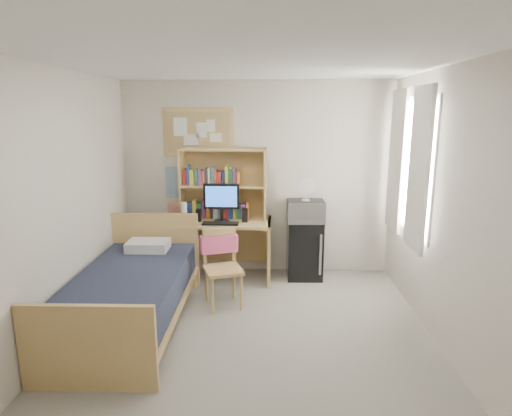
{
  "coord_description": "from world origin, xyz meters",
  "views": [
    {
      "loc": [
        0.18,
        -3.66,
        2.17
      ],
      "look_at": [
        0.02,
        1.2,
        1.09
      ],
      "focal_mm": 30.0,
      "sensor_mm": 36.0,
      "label": 1
    }
  ],
  "objects_px": {
    "microwave": "(306,211)",
    "desk_fan": "(306,190)",
    "bed": "(131,300)",
    "speaker_right": "(245,215)",
    "desk_chair": "(223,269)",
    "bulletin_board": "(198,133)",
    "mini_fridge": "(304,249)",
    "monitor": "(222,203)",
    "speaker_left": "(199,215)",
    "desk": "(223,249)"
  },
  "relations": [
    {
      "from": "desk",
      "to": "desk_fan",
      "type": "height_order",
      "value": "desk_fan"
    },
    {
      "from": "bulletin_board",
      "to": "desk_fan",
      "type": "relative_size",
      "value": 3.46
    },
    {
      "from": "speaker_right",
      "to": "microwave",
      "type": "height_order",
      "value": "microwave"
    },
    {
      "from": "desk",
      "to": "microwave",
      "type": "height_order",
      "value": "microwave"
    },
    {
      "from": "bulletin_board",
      "to": "monitor",
      "type": "xyz_separation_m",
      "value": [
        0.34,
        -0.38,
        -0.88
      ]
    },
    {
      "from": "bed",
      "to": "desk_fan",
      "type": "height_order",
      "value": "desk_fan"
    },
    {
      "from": "bed",
      "to": "desk_fan",
      "type": "bearing_deg",
      "value": 36.03
    },
    {
      "from": "speaker_left",
      "to": "mini_fridge",
      "type": "bearing_deg",
      "value": 6.42
    },
    {
      "from": "microwave",
      "to": "bed",
      "type": "bearing_deg",
      "value": -144.52
    },
    {
      "from": "desk_chair",
      "to": "desk_fan",
      "type": "xyz_separation_m",
      "value": [
        0.99,
        0.91,
        0.75
      ]
    },
    {
      "from": "bed",
      "to": "monitor",
      "type": "distance_m",
      "value": 1.71
    },
    {
      "from": "bulletin_board",
      "to": "microwave",
      "type": "relative_size",
      "value": 1.97
    },
    {
      "from": "desk",
      "to": "speaker_left",
      "type": "height_order",
      "value": "speaker_left"
    },
    {
      "from": "bulletin_board",
      "to": "bed",
      "type": "relative_size",
      "value": 0.45
    },
    {
      "from": "bulletin_board",
      "to": "desk_chair",
      "type": "relative_size",
      "value": 1.06
    },
    {
      "from": "speaker_left",
      "to": "desk",
      "type": "bearing_deg",
      "value": 11.31
    },
    {
      "from": "desk",
      "to": "bed",
      "type": "bearing_deg",
      "value": -119.9
    },
    {
      "from": "bulletin_board",
      "to": "desk",
      "type": "bearing_deg",
      "value": -43.61
    },
    {
      "from": "mini_fridge",
      "to": "speaker_left",
      "type": "distance_m",
      "value": 1.48
    },
    {
      "from": "speaker_right",
      "to": "desk_fan",
      "type": "relative_size",
      "value": 0.64
    },
    {
      "from": "speaker_left",
      "to": "microwave",
      "type": "relative_size",
      "value": 0.34
    },
    {
      "from": "desk_chair",
      "to": "bed",
      "type": "bearing_deg",
      "value": -170.01
    },
    {
      "from": "desk_chair",
      "to": "desk_fan",
      "type": "height_order",
      "value": "desk_fan"
    },
    {
      "from": "mini_fridge",
      "to": "monitor",
      "type": "height_order",
      "value": "monitor"
    },
    {
      "from": "desk_chair",
      "to": "speaker_left",
      "type": "bearing_deg",
      "value": 97.33
    },
    {
      "from": "microwave",
      "to": "desk_fan",
      "type": "relative_size",
      "value": 1.75
    },
    {
      "from": "desk",
      "to": "bed",
      "type": "relative_size",
      "value": 0.6
    },
    {
      "from": "mini_fridge",
      "to": "microwave",
      "type": "distance_m",
      "value": 0.53
    },
    {
      "from": "desk",
      "to": "mini_fridge",
      "type": "height_order",
      "value": "desk"
    },
    {
      "from": "bulletin_board",
      "to": "desk",
      "type": "distance_m",
      "value": 1.59
    },
    {
      "from": "desk_chair",
      "to": "monitor",
      "type": "bearing_deg",
      "value": 77.84
    },
    {
      "from": "desk_fan",
      "to": "bulletin_board",
      "type": "bearing_deg",
      "value": 168.29
    },
    {
      "from": "monitor",
      "to": "speaker_left",
      "type": "height_order",
      "value": "monitor"
    },
    {
      "from": "bulletin_board",
      "to": "desk_fan",
      "type": "height_order",
      "value": "bulletin_board"
    },
    {
      "from": "bulletin_board",
      "to": "mini_fridge",
      "type": "distance_m",
      "value": 2.11
    },
    {
      "from": "desk_chair",
      "to": "mini_fridge",
      "type": "bearing_deg",
      "value": 23.97
    },
    {
      "from": "desk",
      "to": "speaker_right",
      "type": "height_order",
      "value": "speaker_right"
    },
    {
      "from": "speaker_right",
      "to": "desk_chair",
      "type": "bearing_deg",
      "value": -103.46
    },
    {
      "from": "monitor",
      "to": "desk_fan",
      "type": "xyz_separation_m",
      "value": [
        1.09,
        0.12,
        0.15
      ]
    },
    {
      "from": "desk",
      "to": "speaker_left",
      "type": "xyz_separation_m",
      "value": [
        -0.3,
        -0.06,
        0.48
      ]
    },
    {
      "from": "bulletin_board",
      "to": "desk",
      "type": "relative_size",
      "value": 0.74
    },
    {
      "from": "bed",
      "to": "microwave",
      "type": "xyz_separation_m",
      "value": [
        1.9,
        1.42,
        0.63
      ]
    },
    {
      "from": "desk",
      "to": "microwave",
      "type": "bearing_deg",
      "value": 4.0
    },
    {
      "from": "desk",
      "to": "desk_chair",
      "type": "distance_m",
      "value": 0.86
    },
    {
      "from": "microwave",
      "to": "bulletin_board",
      "type": "bearing_deg",
      "value": 168.29
    },
    {
      "from": "microwave",
      "to": "desk_fan",
      "type": "height_order",
      "value": "desk_fan"
    },
    {
      "from": "desk_chair",
      "to": "speaker_left",
      "type": "distance_m",
      "value": 0.99
    },
    {
      "from": "mini_fridge",
      "to": "bed",
      "type": "height_order",
      "value": "mini_fridge"
    },
    {
      "from": "desk_chair",
      "to": "microwave",
      "type": "relative_size",
      "value": 1.85
    },
    {
      "from": "speaker_right",
      "to": "bed",
      "type": "bearing_deg",
      "value": -129.69
    }
  ]
}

